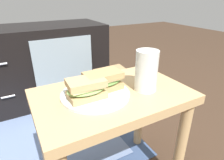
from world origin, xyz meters
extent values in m
cube|color=tan|center=(0.00, 0.00, 0.44)|extent=(0.56, 0.36, 0.04)
cylinder|color=tan|center=(0.25, -0.14, 0.21)|extent=(0.04, 0.04, 0.43)
cylinder|color=tan|center=(-0.25, 0.14, 0.21)|extent=(0.04, 0.04, 0.43)
cylinder|color=tan|center=(0.25, 0.14, 0.21)|extent=(0.04, 0.04, 0.43)
cube|color=black|center=(-0.10, 0.95, 0.29)|extent=(0.96, 0.44, 0.58)
cube|color=#8C9EA8|center=(0.02, 0.72, 0.30)|extent=(0.41, 0.01, 0.44)
cylinder|color=silver|center=(-0.37, 0.72, 0.41)|extent=(0.08, 0.01, 0.01)
cylinder|color=silver|center=(-0.37, 0.72, 0.19)|extent=(0.08, 0.01, 0.01)
cube|color=#384C72|center=(-0.30, 0.42, 0.00)|extent=(1.17, 0.81, 0.01)
cube|color=slate|center=(-0.30, 0.42, 0.01)|extent=(0.96, 0.67, 0.00)
cylinder|color=silver|center=(-0.06, 0.01, 0.47)|extent=(0.24, 0.24, 0.01)
cube|color=tan|center=(-0.10, -0.01, 0.48)|extent=(0.12, 0.08, 0.02)
ellipsoid|color=#8CB260|center=(-0.10, -0.01, 0.50)|extent=(0.13, 0.09, 0.02)
cube|color=beige|center=(-0.10, -0.01, 0.51)|extent=(0.11, 0.08, 0.01)
cube|color=tan|center=(-0.10, -0.01, 0.53)|extent=(0.13, 0.09, 0.02)
cube|color=tan|center=(-0.03, 0.02, 0.48)|extent=(0.14, 0.09, 0.02)
ellipsoid|color=#608C42|center=(-0.03, 0.02, 0.50)|extent=(0.15, 0.10, 0.02)
cube|color=beige|center=(-0.03, 0.02, 0.51)|extent=(0.13, 0.08, 0.01)
cube|color=tan|center=(-0.03, 0.02, 0.53)|extent=(0.13, 0.08, 0.02)
cylinder|color=silver|center=(0.12, -0.04, 0.54)|extent=(0.08, 0.08, 0.15)
cylinder|color=orange|center=(0.12, -0.04, 0.53)|extent=(0.07, 0.07, 0.13)
cylinder|color=white|center=(0.12, -0.04, 0.60)|extent=(0.07, 0.07, 0.01)
cube|color=tan|center=(0.24, 0.43, 0.16)|extent=(0.22, 0.18, 0.33)
cube|color=#987950|center=(0.24, 0.43, 0.34)|extent=(0.21, 0.16, 0.04)
camera|label=1|loc=(-0.30, -0.54, 0.79)|focal=30.71mm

